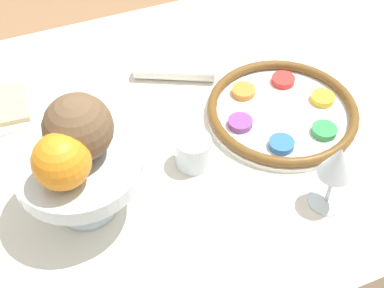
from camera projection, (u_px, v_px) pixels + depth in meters
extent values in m
cube|color=silver|center=(195.00, 228.00, 1.39)|extent=(1.38, 0.89, 0.77)
cylinder|color=white|center=(282.00, 114.00, 1.12)|extent=(0.31, 0.31, 0.01)
torus|color=brown|center=(283.00, 109.00, 1.11)|extent=(0.31, 0.31, 0.02)
cylinder|color=#844299|center=(240.00, 123.00, 1.08)|extent=(0.05, 0.05, 0.01)
cylinder|color=#2D6BB7|center=(281.00, 144.00, 1.04)|extent=(0.05, 0.05, 0.01)
cylinder|color=#33934C|center=(324.00, 131.00, 1.07)|extent=(0.05, 0.05, 0.01)
cylinder|color=gold|center=(323.00, 98.00, 1.13)|extent=(0.05, 0.05, 0.01)
cylinder|color=red|center=(283.00, 80.00, 1.17)|extent=(0.05, 0.05, 0.01)
cylinder|color=orange|center=(243.00, 91.00, 1.15)|extent=(0.05, 0.05, 0.01)
cylinder|color=silver|center=(326.00, 201.00, 0.97)|extent=(0.07, 0.07, 0.00)
cylinder|color=silver|center=(330.00, 187.00, 0.94)|extent=(0.01, 0.01, 0.07)
cone|color=silver|center=(338.00, 162.00, 0.89)|extent=(0.06, 0.06, 0.06)
cylinder|color=silver|center=(87.00, 206.00, 0.96)|extent=(0.11, 0.11, 0.01)
cylinder|color=silver|center=(83.00, 189.00, 0.92)|extent=(0.03, 0.03, 0.09)
cylinder|color=silver|center=(78.00, 167.00, 0.88)|extent=(0.21, 0.21, 0.03)
sphere|color=orange|center=(62.00, 161.00, 0.81)|extent=(0.09, 0.09, 0.09)
sphere|color=brown|center=(78.00, 128.00, 0.84)|extent=(0.11, 0.11, 0.11)
cylinder|color=silver|center=(0.00, 110.00, 1.13)|extent=(0.16, 0.16, 0.01)
cylinder|color=white|center=(175.00, 71.00, 1.19)|extent=(0.18, 0.11, 0.04)
cylinder|color=silver|center=(193.00, 152.00, 1.01)|extent=(0.07, 0.07, 0.06)
cube|color=silver|center=(180.00, 64.00, 1.24)|extent=(0.17, 0.08, 0.01)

